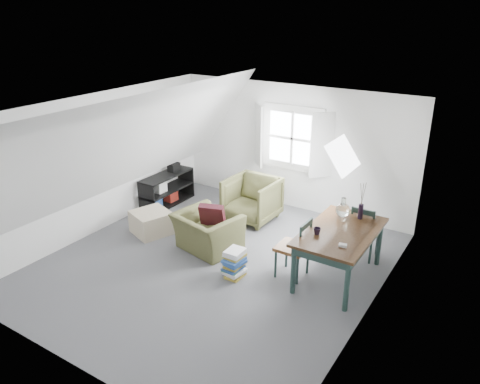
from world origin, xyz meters
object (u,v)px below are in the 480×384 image
Objects in this scene: dining_chair_far at (364,231)px; armchair_far at (252,219)px; dining_table at (340,237)px; magazine_stack at (235,264)px; ottoman at (151,222)px; armchair_near at (208,249)px; dining_chair_near at (295,247)px; media_shelf at (166,191)px.

armchair_far is at bearing 4.40° from dining_chair_far.
dining_table reaches higher than magazine_stack.
armchair_far is 2.11× the size of magazine_stack.
magazine_stack is (2.08, -0.43, 0.01)m from ottoman.
ottoman is 3.75m from dining_chair_far.
ottoman is at bearing 14.19° from armchair_near.
dining_chair_far is at bearing 48.07° from magazine_stack.
dining_table is (3.43, 0.38, 0.50)m from ottoman.
armchair_near is 1.08× the size of dining_chair_far.
dining_chair_near is at bearing -39.42° from armchair_far.
armchair_far is 0.97× the size of dining_chair_near.
ottoman is at bearing -99.80° from dining_chair_near.
armchair_near is 1.00m from magazine_stack.
dining_chair_far is 2.20m from magazine_stack.
ottoman reaches higher than armchair_near.
dining_chair_near reaches higher than media_shelf.
dining_chair_near is (1.62, 0.02, 0.50)m from armchair_near.
dining_table is at bearing -24.79° from armchair_far.
armchair_far reaches higher than armchair_near.
armchair_near is at bearing 151.04° from magazine_stack.
armchair_far reaches higher than ottoman.
armchair_near is 1.25m from ottoman.
dining_table is at bearing 106.34° from dining_chair_near.
armchair_near is 2.34m from dining_table.
magazine_stack is at bearing -33.22° from media_shelf.
armchair_far is 1.93m from media_shelf.
armchair_far is 2.54m from dining_table.
dining_chair_far is 4.18m from media_shelf.
media_shelf is (-1.88, -0.33, 0.29)m from armchair_far.
dining_table is 1.64m from magazine_stack.
dining_chair_near is (1.60, -1.40, 0.50)m from armchair_far.
armchair_far is at bearing 6.68° from media_shelf.
ottoman is 0.64× the size of dining_chair_near.
magazine_stack reaches higher than armchair_near.
media_shelf reaches higher than armchair_far.
armchair_near is at bearing -100.41° from dining_chair_near.
magazine_stack is (-0.76, -0.50, -0.28)m from dining_chair_near.
ottoman is 1.30m from media_shelf.
ottoman is 0.38× the size of dining_table.
media_shelf is 2.88× the size of magazine_stack.
media_shelf is at bearing 118.97° from ottoman.
ottoman is 0.67× the size of dining_chair_far.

